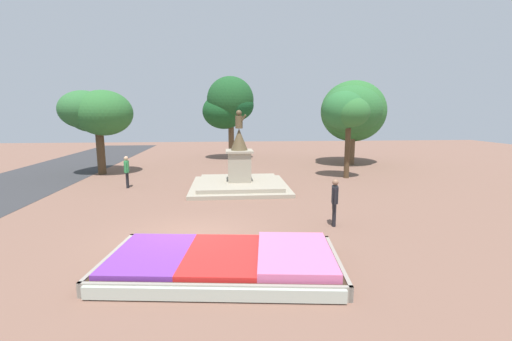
{
  "coord_description": "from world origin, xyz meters",
  "views": [
    {
      "loc": [
        1.29,
        -10.89,
        4.13
      ],
      "look_at": [
        2.46,
        2.62,
        1.84
      ],
      "focal_mm": 24.0,
      "sensor_mm": 36.0,
      "label": 1
    }
  ],
  "objects_px": {
    "statue_monument": "(239,177)",
    "pedestrian_near_planter": "(127,169)",
    "pedestrian_with_handbag": "(335,200)",
    "flower_planter": "(226,262)"
  },
  "relations": [
    {
      "from": "pedestrian_with_handbag",
      "to": "pedestrian_near_planter",
      "type": "xyz_separation_m",
      "value": [
        -9.46,
        7.36,
        0.04
      ]
    },
    {
      "from": "statue_monument",
      "to": "pedestrian_with_handbag",
      "type": "bearing_deg",
      "value": -64.4
    },
    {
      "from": "statue_monument",
      "to": "pedestrian_near_planter",
      "type": "bearing_deg",
      "value": 174.49
    },
    {
      "from": "pedestrian_with_handbag",
      "to": "flower_planter",
      "type": "bearing_deg",
      "value": -140.33
    },
    {
      "from": "pedestrian_near_planter",
      "to": "pedestrian_with_handbag",
      "type": "bearing_deg",
      "value": -37.87
    },
    {
      "from": "flower_planter",
      "to": "pedestrian_with_handbag",
      "type": "relative_size",
      "value": 3.7
    },
    {
      "from": "pedestrian_with_handbag",
      "to": "pedestrian_near_planter",
      "type": "height_order",
      "value": "pedestrian_near_planter"
    },
    {
      "from": "statue_monument",
      "to": "pedestrian_near_planter",
      "type": "height_order",
      "value": "statue_monument"
    },
    {
      "from": "flower_planter",
      "to": "pedestrian_near_planter",
      "type": "distance_m",
      "value": 12.01
    },
    {
      "from": "statue_monument",
      "to": "pedestrian_near_planter",
      "type": "distance_m",
      "value": 6.26
    }
  ]
}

